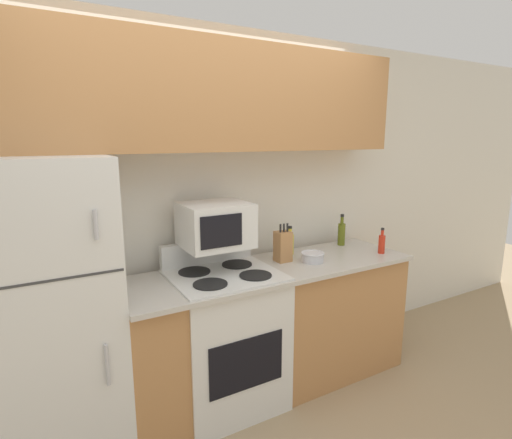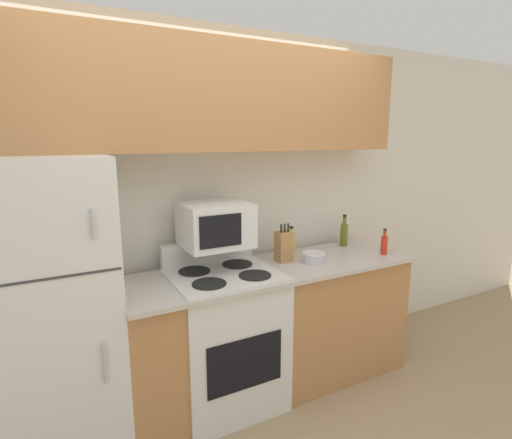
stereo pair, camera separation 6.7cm
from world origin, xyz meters
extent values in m
plane|color=tan|center=(0.00, 0.00, 0.00)|extent=(12.00, 12.00, 0.00)
cube|color=silver|center=(0.00, 0.69, 1.27)|extent=(8.00, 0.05, 2.55)
cube|color=#B27A47|center=(0.34, 0.30, 0.45)|extent=(2.09, 0.59, 0.89)
cube|color=#BCB7AD|center=(0.34, 0.28, 0.91)|extent=(2.09, 0.63, 0.03)
cube|color=silver|center=(-1.05, 0.33, 0.85)|extent=(0.69, 0.65, 1.71)
cube|color=#383838|center=(-1.05, 0.00, 1.16)|extent=(0.67, 0.01, 0.01)
cylinder|color=#B7B7BC|center=(-0.83, -0.01, 1.40)|extent=(0.02, 0.02, 0.14)
cylinder|color=#B7B7BC|center=(-0.83, -0.01, 0.68)|extent=(0.02, 0.02, 0.22)
cube|color=#B27A47|center=(0.00, 0.49, 2.05)|extent=(2.78, 0.35, 0.68)
cube|color=silver|center=(-0.03, 0.28, 0.47)|extent=(0.70, 0.59, 0.93)
cube|color=black|center=(-0.03, -0.02, 0.45)|extent=(0.50, 0.01, 0.34)
cube|color=#2D2D2D|center=(-0.03, 0.28, 0.93)|extent=(0.67, 0.57, 0.01)
cube|color=silver|center=(-0.03, 0.56, 1.01)|extent=(0.67, 0.06, 0.16)
cylinder|color=black|center=(-0.19, 0.15, 0.94)|extent=(0.21, 0.21, 0.01)
cylinder|color=black|center=(0.12, 0.15, 0.94)|extent=(0.21, 0.21, 0.01)
cylinder|color=black|center=(-0.19, 0.41, 0.94)|extent=(0.21, 0.21, 0.01)
cylinder|color=black|center=(0.12, 0.41, 0.94)|extent=(0.21, 0.21, 0.01)
cube|color=silver|center=(-0.04, 0.39, 1.24)|extent=(0.43, 0.37, 0.29)
cube|color=black|center=(-0.09, 0.20, 1.24)|extent=(0.28, 0.01, 0.20)
cube|color=#B27A47|center=(0.46, 0.35, 1.03)|extent=(0.11, 0.10, 0.22)
cylinder|color=black|center=(0.44, 0.34, 1.17)|extent=(0.01, 0.01, 0.06)
cylinder|color=black|center=(0.46, 0.34, 1.17)|extent=(0.01, 0.01, 0.06)
cylinder|color=black|center=(0.49, 0.34, 1.17)|extent=(0.01, 0.01, 0.06)
cylinder|color=silver|center=(0.64, 0.23, 0.95)|extent=(0.16, 0.16, 0.06)
torus|color=silver|center=(0.64, 0.23, 0.99)|extent=(0.17, 0.17, 0.01)
cylinder|color=gold|center=(0.61, 0.47, 1.00)|extent=(0.06, 0.06, 0.15)
cylinder|color=gold|center=(0.61, 0.47, 1.10)|extent=(0.03, 0.03, 0.05)
cylinder|color=black|center=(0.61, 0.47, 1.13)|extent=(0.03, 0.03, 0.02)
cylinder|color=red|center=(1.24, 0.14, 0.99)|extent=(0.05, 0.05, 0.14)
cylinder|color=red|center=(1.24, 0.14, 1.08)|extent=(0.02, 0.02, 0.04)
cylinder|color=black|center=(1.24, 0.14, 1.11)|extent=(0.02, 0.03, 0.02)
cylinder|color=#5B6619|center=(1.13, 0.48, 1.01)|extent=(0.06, 0.06, 0.18)
cylinder|color=#5B6619|center=(1.13, 0.48, 1.13)|extent=(0.03, 0.03, 0.06)
cylinder|color=black|center=(1.13, 0.48, 1.17)|extent=(0.03, 0.03, 0.02)
camera|label=1|loc=(-1.08, -1.95, 1.80)|focal=28.00mm
camera|label=2|loc=(-1.02, -1.98, 1.80)|focal=28.00mm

